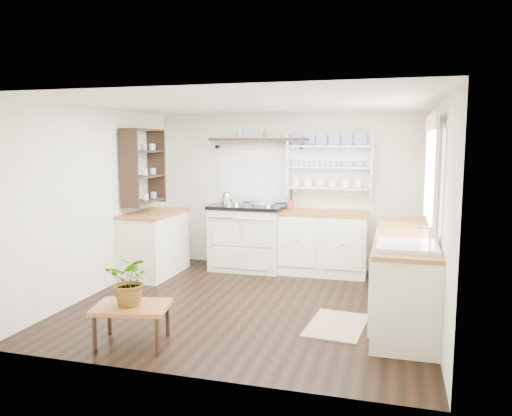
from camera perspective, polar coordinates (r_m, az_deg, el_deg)
name	(u,v)px	position (r m, az deg, el deg)	size (l,w,h in m)	color
floor	(252,304)	(5.94, -0.51, -10.89)	(4.00, 3.80, 0.01)	black
wall_back	(286,191)	(7.52, 3.50, 1.96)	(4.00, 0.02, 2.30)	silver
wall_right	(437,213)	(5.48, 19.98, -0.55)	(0.02, 3.80, 2.30)	silver
wall_left	(98,201)	(6.53, -17.64, 0.77)	(0.02, 3.80, 2.30)	silver
ceiling	(251,104)	(5.66, -0.54, 11.81)	(4.00, 3.80, 0.01)	white
window	(433,172)	(5.59, 19.54, 3.89)	(0.08, 1.55, 1.22)	white
aga_cooker	(248,236)	(7.42, -0.96, -3.25)	(1.08, 0.75, 0.99)	beige
back_cabinets	(323,242)	(7.22, 7.62, -3.86)	(1.27, 0.63, 0.90)	white
right_cabinets	(404,274)	(5.70, 16.57, -7.20)	(0.62, 2.43, 0.90)	white
belfast_sink	(407,258)	(4.89, 16.84, -5.53)	(0.55, 0.60, 0.45)	white
left_cabinets	(154,243)	(7.25, -11.54, -3.90)	(0.62, 1.13, 0.90)	white
plate_rack	(330,165)	(7.35, 8.45, 4.93)	(1.20, 0.22, 0.90)	white
high_shelf	(259,140)	(7.46, 0.32, 7.76)	(1.50, 0.29, 0.16)	black
left_shelving	(143,166)	(7.19, -12.76, 4.73)	(0.28, 0.80, 1.05)	black
kettle	(227,200)	(7.31, -3.34, 0.94)	(0.18, 0.18, 0.22)	silver
utensil_crock	(291,205)	(7.30, 3.98, 0.36)	(0.10, 0.10, 0.12)	#AE4C3F
center_table	(132,310)	(4.90, -14.00, -11.21)	(0.76, 0.62, 0.37)	brown
potted_plant	(131,280)	(4.82, -14.11, -8.02)	(0.43, 0.37, 0.47)	#3F7233
floor_rug	(337,325)	(5.33, 9.20, -13.09)	(0.55, 0.85, 0.02)	#86664E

